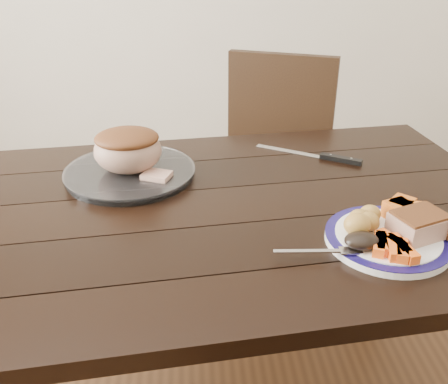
{
  "coord_description": "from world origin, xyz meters",
  "views": [
    {
      "loc": [
        0.01,
        -1.04,
        1.33
      ],
      "look_at": [
        0.08,
        -0.02,
        0.8
      ],
      "focal_mm": 40.0,
      "sensor_mm": 36.0,
      "label": 1
    }
  ],
  "objects": [
    {
      "name": "dining_table",
      "position": [
        -0.0,
        0.0,
        0.66
      ],
      "size": [
        1.69,
        1.07,
        0.75
      ],
      "rotation": [
        0.0,
        0.0,
        0.11
      ],
      "color": "black",
      "rests_on": "ground"
    },
    {
      "name": "chair_far",
      "position": [
        0.32,
        0.73,
        0.52
      ],
      "size": [
        0.55,
        0.55,
        0.93
      ],
      "rotation": [
        0.0,
        0.0,
        2.78
      ],
      "color": "black",
      "rests_on": "ground"
    },
    {
      "name": "dinner_plate",
      "position": [
        0.42,
        -0.18,
        0.76
      ],
      "size": [
        0.26,
        0.26,
        0.02
      ],
      "primitive_type": "cylinder",
      "color": "white",
      "rests_on": "dining_table"
    },
    {
      "name": "plate_rim",
      "position": [
        0.42,
        -0.18,
        0.77
      ],
      "size": [
        0.26,
        0.26,
        0.02
      ],
      "primitive_type": "torus",
      "color": "#140E48",
      "rests_on": "dinner_plate"
    },
    {
      "name": "serving_platter",
      "position": [
        -0.16,
        0.18,
        0.76
      ],
      "size": [
        0.34,
        0.34,
        0.02
      ],
      "primitive_type": "cylinder",
      "color": "white",
      "rests_on": "dining_table"
    },
    {
      "name": "pork_slice",
      "position": [
        0.47,
        -0.18,
        0.79
      ],
      "size": [
        0.13,
        0.11,
        0.05
      ],
      "primitive_type": "cube",
      "rotation": [
        0.0,
        0.0,
        0.37
      ],
      "color": "tan",
      "rests_on": "dinner_plate"
    },
    {
      "name": "roasted_potatoes",
      "position": [
        0.37,
        -0.15,
        0.79
      ],
      "size": [
        0.1,
        0.1,
        0.05
      ],
      "color": "gold",
      "rests_on": "dinner_plate"
    },
    {
      "name": "carrot_batons",
      "position": [
        0.4,
        -0.24,
        0.78
      ],
      "size": [
        0.08,
        0.11,
        0.02
      ],
      "color": "#F55C14",
      "rests_on": "dinner_plate"
    },
    {
      "name": "pumpkin_wedges",
      "position": [
        0.47,
        -0.11,
        0.79
      ],
      "size": [
        0.09,
        0.09,
        0.04
      ],
      "color": "orange",
      "rests_on": "dinner_plate"
    },
    {
      "name": "dark_mushroom",
      "position": [
        0.34,
        -0.22,
        0.79
      ],
      "size": [
        0.07,
        0.05,
        0.03
      ],
      "primitive_type": "ellipsoid",
      "color": "black",
      "rests_on": "dinner_plate"
    },
    {
      "name": "fork",
      "position": [
        0.27,
        -0.23,
        0.77
      ],
      "size": [
        0.18,
        0.03,
        0.0
      ],
      "rotation": [
        0.0,
        0.0,
        -0.05
      ],
      "color": "silver",
      "rests_on": "dinner_plate"
    },
    {
      "name": "roast_joint",
      "position": [
        -0.16,
        0.18,
        0.82
      ],
      "size": [
        0.18,
        0.15,
        0.12
      ],
      "primitive_type": "ellipsoid",
      "color": "#A77B66",
      "rests_on": "serving_platter"
    },
    {
      "name": "cut_slice",
      "position": [
        -0.08,
        0.13,
        0.78
      ],
      "size": [
        0.09,
        0.08,
        0.02
      ],
      "primitive_type": "cube",
      "rotation": [
        0.0,
        0.0,
        -0.38
      ],
      "color": "tan",
      "rests_on": "serving_platter"
    },
    {
      "name": "carving_knife",
      "position": [
        0.4,
        0.26,
        0.76
      ],
      "size": [
        0.29,
        0.18,
        0.01
      ],
      "rotation": [
        0.0,
        0.0,
        -0.53
      ],
      "color": "silver",
      "rests_on": "dining_table"
    }
  ]
}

